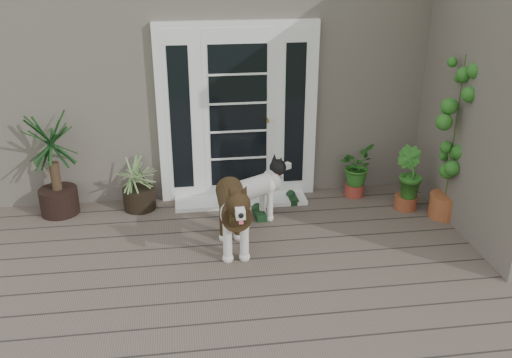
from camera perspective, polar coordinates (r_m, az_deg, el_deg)
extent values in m
cube|color=#6B5B4C|center=(5.30, 3.15, -12.08)|extent=(6.20, 4.60, 0.12)
cube|color=#665E54|center=(8.68, -2.03, 12.78)|extent=(7.40, 4.00, 3.10)
cube|color=white|center=(6.76, -1.84, 6.64)|extent=(1.90, 0.14, 2.15)
cube|color=white|center=(6.95, -1.55, -2.16)|extent=(1.60, 0.40, 0.05)
imported|color=#204D16|center=(7.13, 10.02, 0.48)|extent=(0.61, 0.61, 0.58)
imported|color=#164E1A|center=(6.92, 15.02, -0.81)|extent=(0.50, 0.50, 0.55)
imported|color=#1C6421|center=(7.52, 17.94, 0.98)|extent=(0.54, 0.54, 0.60)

